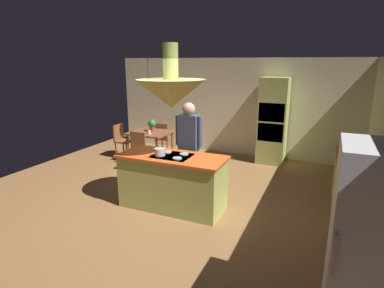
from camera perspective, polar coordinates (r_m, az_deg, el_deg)
The scene contains 19 objects.
ground at distance 5.74m, azimuth -2.56°, elevation -10.53°, with size 8.16×8.16×0.00m, color olive.
wall_back at distance 8.51m, azimuth 7.71°, elevation 6.68°, with size 6.80×0.10×2.55m, color beige.
kitchen_island at distance 5.39m, azimuth -3.56°, elevation -6.83°, with size 1.81×0.78×0.95m.
counter_run_right at distance 5.63m, azimuth 27.66°, elevation -7.55°, with size 0.73×2.14×0.93m.
oven_tower at distance 7.91m, azimuth 14.51°, elevation 4.08°, with size 0.66×0.62×2.10m.
refrigerator at distance 3.19m, azimuth 30.40°, elevation -16.35°, with size 0.72×0.74×1.83m.
dining_table at distance 7.89m, azimuth -7.62°, elevation 1.44°, with size 0.97×0.87×0.76m.
person_at_island at distance 5.79m, azimuth -0.58°, elevation 0.30°, with size 0.53×0.23×1.74m.
range_hood at distance 5.04m, azimuth -3.84°, elevation 9.41°, with size 1.10×1.10×1.00m.
pendant_light_over_table at distance 7.70m, azimuth -7.93°, elevation 10.23°, with size 0.32×0.32×0.82m.
chair_facing_island at distance 7.39m, azimuth -10.20°, elevation -0.76°, with size 0.40×0.40×0.87m.
chair_by_back_wall at distance 8.48m, azimuth -5.29°, elevation 1.41°, with size 0.40×0.40×0.87m.
chair_at_corner at distance 8.40m, azimuth -12.64°, elevation 0.99°, with size 0.40×0.40×0.87m.
potted_plant_on_table at distance 7.88m, azimuth -7.26°, elevation 3.50°, with size 0.20×0.20×0.30m.
cup_on_table at distance 7.62m, azimuth -7.79°, elevation 2.14°, with size 0.07×0.07×0.09m, color white.
canister_flour at distance 4.97m, azimuth 28.68°, elevation -4.07°, with size 0.11×0.11×0.14m, color silver.
canister_sugar at distance 5.13m, azimuth 28.57°, elevation -3.13°, with size 0.12×0.12×0.20m, color #E0B78C.
microwave_on_counter at distance 6.06m, azimuth 27.97°, elevation -0.15°, with size 0.46×0.36×0.28m, color #232326.
cooking_pot_on_cooktop at distance 5.18m, azimuth -5.89°, elevation -1.44°, with size 0.18×0.18×0.12m, color #B2B2B7.
Camera 1 is at (2.32, -4.65, 2.46)m, focal length 29.31 mm.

